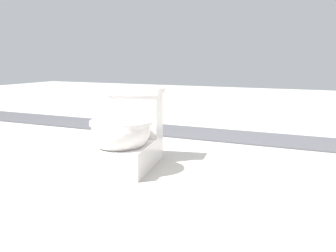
% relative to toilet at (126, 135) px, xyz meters
% --- Properties ---
extents(ground_plane, '(14.00, 14.00, 0.00)m').
position_rel_toilet_xyz_m(ground_plane, '(-0.07, 0.10, -0.22)').
color(ground_plane, '#B7B2A8').
extents(gravel_strip, '(0.56, 8.00, 0.01)m').
position_rel_toilet_xyz_m(gravel_strip, '(-1.28, 0.60, -0.21)').
color(gravel_strip, '#4C4C51').
rests_on(gravel_strip, ground).
extents(toilet, '(0.69, 0.50, 0.52)m').
position_rel_toilet_xyz_m(toilet, '(0.00, 0.00, 0.00)').
color(toilet, white).
rests_on(toilet, ground).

